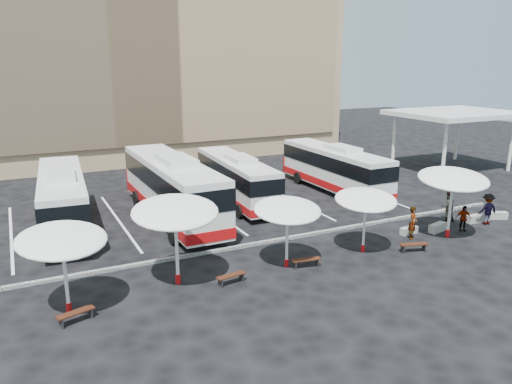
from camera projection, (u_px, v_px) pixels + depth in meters
name	position (u px, v px, depth m)	size (l,w,h in m)	color
ground	(264.00, 247.00, 26.38)	(120.00, 120.00, 0.00)	black
sandstone_building	(122.00, 29.00, 50.75)	(42.00, 18.25, 29.60)	tan
service_canopy	(454.00, 115.00, 44.04)	(10.00, 8.00, 5.20)	white
curb_divider	(260.00, 243.00, 26.80)	(34.00, 0.25, 0.15)	black
bay_lines	(210.00, 208.00, 33.32)	(24.15, 12.00, 0.01)	white
bus_0	(63.00, 198.00, 28.80)	(3.37, 11.70, 3.66)	white
bus_1	(172.00, 186.00, 30.56)	(3.14, 13.00, 4.12)	white
bus_2	(236.00, 178.00, 34.36)	(2.94, 10.83, 3.40)	white
bus_3	(334.00, 167.00, 37.11)	(2.69, 11.30, 3.58)	white
sunshade_0	(62.00, 240.00, 18.88)	(4.06, 4.09, 3.53)	white
sunshade_1	(175.00, 212.00, 21.30)	(4.36, 4.40, 3.91)	white
sunshade_2	(287.00, 210.00, 23.25)	(3.73, 3.77, 3.32)	white
sunshade_3	(366.00, 200.00, 25.11)	(4.09, 4.12, 3.27)	white
sunshade_4	(453.00, 179.00, 27.06)	(4.99, 5.01, 3.92)	white
wood_bench_0	(76.00, 314.00, 18.80)	(1.47, 0.79, 0.44)	black
wood_bench_1	(231.00, 277.00, 22.06)	(1.41, 0.57, 0.42)	black
wood_bench_2	(306.00, 261.00, 23.77)	(1.47, 0.62, 0.44)	black
wood_bench_3	(414.00, 246.00, 25.69)	(1.51, 0.80, 0.45)	black
conc_bench_0	(409.00, 231.00, 28.34)	(1.11, 0.37, 0.42)	gray
conc_bench_1	(438.00, 228.00, 28.74)	(1.28, 0.43, 0.48)	gray
conc_bench_2	(476.00, 218.00, 30.40)	(1.26, 0.42, 0.47)	gray
conc_bench_3	(497.00, 215.00, 31.03)	(1.20, 0.40, 0.45)	gray
passenger_0	(413.00, 223.00, 27.45)	(0.67, 0.44, 1.84)	black
passenger_1	(448.00, 206.00, 30.35)	(0.94, 0.73, 1.93)	black
passenger_2	(463.00, 218.00, 28.71)	(0.90, 0.38, 1.54)	black
passenger_3	(488.00, 209.00, 29.84)	(1.23, 0.71, 1.90)	black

